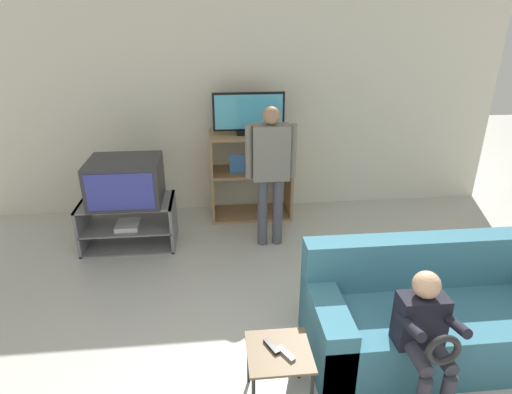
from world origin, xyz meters
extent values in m
cube|color=silver|center=(0.00, 4.09, 1.30)|extent=(6.40, 0.06, 2.60)
cube|color=slate|center=(-1.36, 3.14, 0.01)|extent=(0.99, 0.55, 0.02)
cube|color=slate|center=(-1.36, 3.14, 0.23)|extent=(0.96, 0.55, 0.02)
cube|color=slate|center=(-1.36, 3.14, 0.51)|extent=(0.99, 0.55, 0.02)
cube|color=slate|center=(-1.84, 3.14, 0.26)|extent=(0.03, 0.55, 0.52)
cube|color=slate|center=(-0.88, 3.14, 0.26)|extent=(0.03, 0.55, 0.52)
cube|color=silver|center=(-1.36, 3.07, 0.27)|extent=(0.24, 0.28, 0.05)
cube|color=#2D2D33|center=(-1.34, 3.14, 0.75)|extent=(0.74, 0.62, 0.46)
cube|color=#333899|center=(-1.34, 2.83, 0.75)|extent=(0.66, 0.01, 0.38)
cube|color=#9E7A51|center=(-0.44, 3.77, 0.53)|extent=(0.03, 0.50, 1.06)
cube|color=#9E7A51|center=(0.51, 3.77, 0.53)|extent=(0.03, 0.50, 1.06)
cube|color=#9E7A51|center=(0.04, 3.77, 0.02)|extent=(0.92, 0.50, 0.03)
cube|color=#9E7A51|center=(0.04, 3.77, 0.59)|extent=(0.92, 0.50, 0.03)
cube|color=#9E7A51|center=(0.04, 3.77, 1.05)|extent=(0.92, 0.50, 0.03)
cube|color=#3870B7|center=(-0.14, 3.69, 0.71)|extent=(0.18, 0.04, 0.22)
cube|color=black|center=(0.01, 3.76, 1.08)|extent=(0.29, 0.20, 0.04)
cube|color=black|center=(0.01, 3.76, 1.33)|extent=(0.84, 0.04, 0.44)
cube|color=#4CB7E0|center=(0.01, 3.74, 1.33)|extent=(0.79, 0.01, 0.39)
cube|color=brown|center=(-0.04, 0.89, 0.41)|extent=(0.40, 0.40, 0.02)
cylinder|color=black|center=(-0.22, 1.07, 0.20)|extent=(0.02, 0.02, 0.41)
cylinder|color=black|center=(0.13, 1.07, 0.20)|extent=(0.02, 0.02, 0.41)
cube|color=black|center=(-0.09, 0.92, 0.43)|extent=(0.09, 0.15, 0.02)
cube|color=gray|center=(-0.01, 0.85, 0.43)|extent=(0.10, 0.14, 0.02)
cube|color=teal|center=(1.18, 1.22, 0.21)|extent=(1.89, 0.80, 0.42)
cube|color=teal|center=(1.18, 1.52, 0.62)|extent=(1.89, 0.20, 0.40)
cube|color=teal|center=(0.35, 1.22, 0.27)|extent=(0.22, 0.80, 0.54)
cylinder|color=#4C4C56|center=(0.10, 3.01, 0.38)|extent=(0.11, 0.11, 0.77)
cylinder|color=#4C4C56|center=(0.26, 3.01, 0.38)|extent=(0.11, 0.11, 0.77)
cube|color=gray|center=(0.18, 3.01, 1.06)|extent=(0.38, 0.20, 0.58)
cylinder|color=gray|center=(-0.05, 3.01, 1.07)|extent=(0.08, 0.08, 0.55)
cylinder|color=gray|center=(0.41, 3.01, 1.07)|extent=(0.08, 0.08, 0.55)
sphere|color=#A37A5B|center=(0.18, 3.01, 1.44)|extent=(0.19, 0.19, 0.19)
cylinder|color=#2D2D38|center=(0.77, 0.73, 0.46)|extent=(0.09, 0.30, 0.09)
cylinder|color=#2D2D38|center=(0.92, 0.73, 0.46)|extent=(0.09, 0.30, 0.09)
cube|color=black|center=(0.85, 0.88, 0.60)|extent=(0.30, 0.17, 0.36)
cylinder|color=black|center=(0.71, 0.75, 0.67)|extent=(0.06, 0.31, 0.14)
cylinder|color=black|center=(0.98, 0.75, 0.67)|extent=(0.06, 0.31, 0.14)
sphere|color=tan|center=(0.85, 0.88, 0.86)|extent=(0.17, 0.17, 0.17)
torus|color=black|center=(0.85, 0.59, 0.62)|extent=(0.21, 0.04, 0.21)
camera|label=1|loc=(-0.40, -1.17, 2.36)|focal=30.00mm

